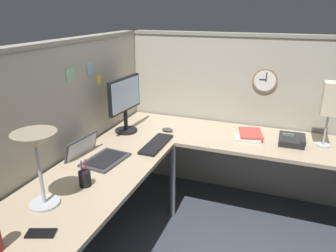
# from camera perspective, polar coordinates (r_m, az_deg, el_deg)

# --- Properties ---
(ground_plane) EXTENTS (6.80, 6.80, 0.00)m
(ground_plane) POSITION_cam_1_polar(r_m,az_deg,el_deg) (2.89, 2.80, -17.88)
(ground_plane) COLOR #383D47
(cubicle_wall_back) EXTENTS (2.57, 0.12, 1.58)m
(cubicle_wall_back) POSITION_cam_1_polar(r_m,az_deg,el_deg) (2.58, -18.32, -3.49)
(cubicle_wall_back) COLOR #A8A393
(cubicle_wall_back) RESTS_ON ground
(cubicle_wall_right) EXTENTS (0.12, 2.37, 1.58)m
(cubicle_wall_right) POSITION_cam_1_polar(r_m,az_deg,el_deg) (3.23, 12.34, 1.88)
(cubicle_wall_right) COLOR #A8A393
(cubicle_wall_right) RESTS_ON ground
(desk) EXTENTS (2.35, 2.15, 0.73)m
(desk) POSITION_cam_1_polar(r_m,az_deg,el_deg) (2.42, 3.06, -8.32)
(desk) COLOR tan
(desk) RESTS_ON ground
(monitor) EXTENTS (0.46, 0.20, 0.50)m
(monitor) POSITION_cam_1_polar(r_m,az_deg,el_deg) (2.84, -7.72, 4.53)
(monitor) COLOR black
(monitor) RESTS_ON desk
(laptop) EXTENTS (0.38, 0.41, 0.22)m
(laptop) POSITION_cam_1_polar(r_m,az_deg,el_deg) (2.46, -12.95, -5.13)
(laptop) COLOR #38383D
(laptop) RESTS_ON desk
(keyboard) EXTENTS (0.43, 0.14, 0.02)m
(keyboard) POSITION_cam_1_polar(r_m,az_deg,el_deg) (2.62, -2.08, -3.26)
(keyboard) COLOR black
(keyboard) RESTS_ON desk
(computer_mouse) EXTENTS (0.06, 0.10, 0.03)m
(computer_mouse) POSITION_cam_1_polar(r_m,az_deg,el_deg) (2.90, -0.10, -0.68)
(computer_mouse) COLOR #38383D
(computer_mouse) RESTS_ON desk
(desk_lamp_dome) EXTENTS (0.24, 0.24, 0.44)m
(desk_lamp_dome) POSITION_cam_1_polar(r_m,az_deg,el_deg) (1.85, -22.59, -3.44)
(desk_lamp_dome) COLOR #B7BABF
(desk_lamp_dome) RESTS_ON desk
(pen_cup) EXTENTS (0.08, 0.08, 0.18)m
(pen_cup) POSITION_cam_1_polar(r_m,az_deg,el_deg) (2.10, -14.68, -9.04)
(pen_cup) COLOR black
(pen_cup) RESTS_ON desk
(cell_phone) EXTENTS (0.11, 0.16, 0.01)m
(cell_phone) POSITION_cam_1_polar(r_m,az_deg,el_deg) (1.79, -21.79, -17.41)
(cell_phone) COLOR black
(cell_phone) RESTS_ON desk
(office_phone) EXTENTS (0.19, 0.21, 0.11)m
(office_phone) POSITION_cam_1_polar(r_m,az_deg,el_deg) (2.81, 21.42, -2.45)
(office_phone) COLOR #232326
(office_phone) RESTS_ON desk
(book_stack) EXTENTS (0.31, 0.25, 0.04)m
(book_stack) POSITION_cam_1_polar(r_m,az_deg,el_deg) (2.87, 14.42, -1.56)
(book_stack) COLOR silver
(book_stack) RESTS_ON desk
(desk_lamp_paper) EXTENTS (0.13, 0.13, 0.53)m
(desk_lamp_paper) POSITION_cam_1_polar(r_m,az_deg,el_deg) (2.79, 27.16, 4.07)
(desk_lamp_paper) COLOR #B7BABF
(desk_lamp_paper) RESTS_ON desk
(wall_clock) EXTENTS (0.04, 0.22, 0.22)m
(wall_clock) POSITION_cam_1_polar(r_m,az_deg,el_deg) (3.06, 16.98, 7.81)
(wall_clock) COLOR olive
(pinned_note_leftmost) EXTENTS (0.07, 0.00, 0.09)m
(pinned_note_leftmost) POSITION_cam_1_polar(r_m,az_deg,el_deg) (2.67, -13.90, 9.92)
(pinned_note_leftmost) COLOR #99B7E5
(pinned_note_middle) EXTENTS (0.09, 0.00, 0.09)m
(pinned_note_middle) POSITION_cam_1_polar(r_m,az_deg,el_deg) (2.47, -17.16, 8.87)
(pinned_note_middle) COLOR #8CCC99
(pinned_note_rightmost) EXTENTS (0.06, 0.00, 0.08)m
(pinned_note_rightmost) POSITION_cam_1_polar(r_m,az_deg,el_deg) (2.79, -12.28, 8.06)
(pinned_note_rightmost) COLOR #EAD84C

